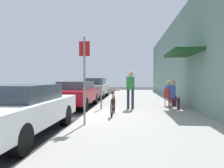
# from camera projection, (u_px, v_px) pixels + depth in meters

# --- Properties ---
(ground_plane) EXTENTS (60.00, 60.00, 0.00)m
(ground_plane) POSITION_uv_depth(u_px,v_px,m) (86.00, 116.00, 8.33)
(ground_plane) COLOR #2D2D30
(sidewalk_slab) EXTENTS (4.50, 32.00, 0.12)m
(sidewalk_slab) POSITION_uv_depth(u_px,v_px,m) (141.00, 108.00, 10.12)
(sidewalk_slab) COLOR #9E9B93
(sidewalk_slab) RESTS_ON ground_plane
(building_facade) EXTENTS (1.40, 32.00, 5.24)m
(building_facade) POSITION_uv_depth(u_px,v_px,m) (193.00, 54.00, 9.84)
(building_facade) COLOR gray
(building_facade) RESTS_ON ground_plane
(parked_car_0) EXTENTS (1.80, 4.40, 1.32)m
(parked_car_0) POSITION_uv_depth(u_px,v_px,m) (20.00, 109.00, 5.47)
(parked_car_0) COLOR silver
(parked_car_0) RESTS_ON ground_plane
(parked_car_1) EXTENTS (1.80, 4.40, 1.34)m
(parked_car_1) POSITION_uv_depth(u_px,v_px,m) (76.00, 94.00, 11.01)
(parked_car_1) COLOR maroon
(parked_car_1) RESTS_ON ground_plane
(parked_car_2) EXTENTS (1.80, 4.40, 1.53)m
(parked_car_2) POSITION_uv_depth(u_px,v_px,m) (95.00, 88.00, 16.88)
(parked_car_2) COLOR #B7B7BC
(parked_car_2) RESTS_ON ground_plane
(parking_meter) EXTENTS (0.12, 0.10, 1.32)m
(parking_meter) POSITION_uv_depth(u_px,v_px,m) (101.00, 92.00, 9.44)
(parking_meter) COLOR slate
(parking_meter) RESTS_ON sidewalk_slab
(street_sign) EXTENTS (0.32, 0.06, 2.60)m
(street_sign) POSITION_uv_depth(u_px,v_px,m) (84.00, 73.00, 6.25)
(street_sign) COLOR gray
(street_sign) RESTS_ON sidewalk_slab
(bicycle_0) EXTENTS (0.46, 1.71, 0.90)m
(bicycle_0) POSITION_uv_depth(u_px,v_px,m) (113.00, 105.00, 7.95)
(bicycle_0) COLOR black
(bicycle_0) RESTS_ON sidewalk_slab
(cafe_chair_0) EXTENTS (0.55, 0.55, 0.87)m
(cafe_chair_0) POSITION_uv_depth(u_px,v_px,m) (172.00, 98.00, 9.60)
(cafe_chair_0) COLOR maroon
(cafe_chair_0) RESTS_ON sidewalk_slab
(seated_patron_0) EXTENTS (0.51, 0.46, 1.29)m
(seated_patron_0) POSITION_uv_depth(u_px,v_px,m) (174.00, 93.00, 9.57)
(seated_patron_0) COLOR #232838
(seated_patron_0) RESTS_ON sidewalk_slab
(cafe_chair_1) EXTENTS (0.56, 0.56, 0.87)m
(cafe_chair_1) POSITION_uv_depth(u_px,v_px,m) (169.00, 96.00, 10.51)
(cafe_chair_1) COLOR maroon
(cafe_chair_1) RESTS_ON sidewalk_slab
(seated_patron_1) EXTENTS (0.51, 0.47, 1.29)m
(seated_patron_1) POSITION_uv_depth(u_px,v_px,m) (170.00, 92.00, 10.52)
(seated_patron_1) COLOR #232838
(seated_patron_1) RESTS_ON sidewalk_slab
(pedestrian_standing) EXTENTS (0.36, 0.22, 1.70)m
(pedestrian_standing) POSITION_uv_depth(u_px,v_px,m) (130.00, 87.00, 9.52)
(pedestrian_standing) COLOR #232838
(pedestrian_standing) RESTS_ON sidewalk_slab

